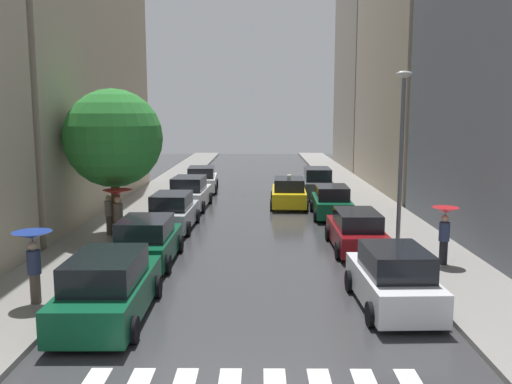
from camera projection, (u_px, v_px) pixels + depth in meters
ground_plane at (257, 201)px, 32.83m from camera, size 28.00×72.00×0.04m
sidewalk_left at (150, 199)px, 32.87m from camera, size 3.00×72.00×0.15m
sidewalk_right at (365, 199)px, 32.77m from camera, size 3.00×72.00×0.15m
building_left_mid at (51, 7)px, 28.88m from camera, size 6.00×19.62×21.65m
building_right_mid at (422, 45)px, 36.24m from camera, size 6.00×15.63×19.50m
building_right_far at (376, 65)px, 50.81m from camera, size 6.00×12.87×19.20m
parked_car_left_nearest at (108, 289)px, 13.95m from camera, size 2.15×4.77×1.74m
parked_car_left_second at (147, 241)px, 19.21m from camera, size 2.13×4.27×1.63m
parked_car_left_third at (173, 212)px, 24.68m from camera, size 2.11×4.38×1.67m
parked_car_left_fourth at (190, 193)px, 30.06m from camera, size 2.22×4.55×1.77m
parked_car_left_fifth at (202, 180)px, 36.51m from camera, size 2.30×4.55×1.65m
parked_car_right_nearest at (393, 280)px, 14.73m from camera, size 2.11×4.13×1.72m
parked_car_right_second at (356, 231)px, 21.02m from camera, size 1.98×4.49×1.55m
parked_car_right_third at (331, 202)px, 27.59m from camera, size 2.07×4.17×1.61m
parked_car_right_fourth at (317, 183)px, 34.20m from camera, size 2.07×4.80×1.82m
taxi_midroad at (289, 193)px, 30.64m from camera, size 2.19×4.47×1.81m
pedestrian_foreground at (445, 224)px, 18.38m from camera, size 0.90×0.90×1.97m
pedestrian_near_tree at (109, 214)px, 22.97m from camera, size 0.36×0.36×1.69m
pedestrian_by_kerb at (118, 203)px, 21.35m from camera, size 1.14×1.14×2.13m
pedestrian_far_side at (33, 251)px, 14.59m from camera, size 1.04×1.04×1.99m
street_tree_left at (113, 138)px, 22.36m from camera, size 4.06×4.06×6.12m
lamp_post_right at (401, 146)px, 20.67m from camera, size 0.60×0.28×6.68m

